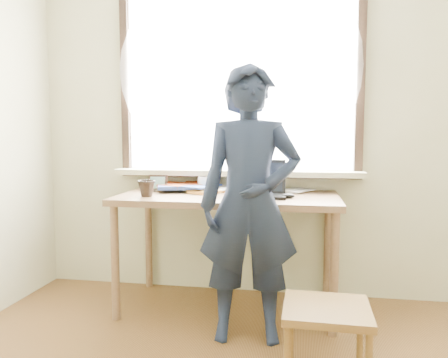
% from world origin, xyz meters
% --- Properties ---
extents(room_shell, '(3.52, 4.02, 2.61)m').
position_xyz_m(room_shell, '(-0.02, 0.20, 1.64)').
color(room_shell, beige).
rests_on(room_shell, ground).
extents(desk, '(1.49, 0.75, 0.80)m').
position_xyz_m(desk, '(-0.22, 1.63, 0.72)').
color(desk, brown).
rests_on(desk, ground).
extents(laptop, '(0.36, 0.30, 0.24)m').
position_xyz_m(laptop, '(-0.00, 1.60, 0.86)').
color(laptop, black).
rests_on(laptop, desk).
extents(mug_white, '(0.16, 0.16, 0.11)m').
position_xyz_m(mug_white, '(-0.41, 1.82, 0.85)').
color(mug_white, white).
rests_on(mug_white, desk).
extents(mug_dark, '(0.12, 0.12, 0.11)m').
position_xyz_m(mug_dark, '(-0.74, 1.45, 0.85)').
color(mug_dark, black).
rests_on(mug_dark, desk).
extents(mouse, '(0.08, 0.06, 0.03)m').
position_xyz_m(mouse, '(0.20, 1.53, 0.82)').
color(mouse, black).
rests_on(mouse, desk).
extents(desk_clutter, '(0.81, 0.56, 0.04)m').
position_xyz_m(desk_clutter, '(-0.44, 1.80, 0.82)').
color(desk_clutter, '#993B1C').
rests_on(desk_clutter, desk).
extents(book_a, '(0.35, 0.37, 0.03)m').
position_xyz_m(book_a, '(-0.66, 1.88, 0.81)').
color(book_a, white).
rests_on(book_a, desk).
extents(book_b, '(0.28, 0.30, 0.02)m').
position_xyz_m(book_b, '(0.17, 1.92, 0.81)').
color(book_b, white).
rests_on(book_b, desk).
extents(picture_frame, '(0.14, 0.02, 0.11)m').
position_xyz_m(picture_frame, '(-0.75, 1.73, 0.86)').
color(picture_frame, black).
rests_on(picture_frame, desk).
extents(work_chair, '(0.41, 0.39, 0.41)m').
position_xyz_m(work_chair, '(0.40, 0.73, 0.34)').
color(work_chair, brown).
rests_on(work_chair, ground).
extents(person, '(0.63, 0.45, 1.61)m').
position_xyz_m(person, '(-0.02, 1.20, 0.81)').
color(person, black).
rests_on(person, ground).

